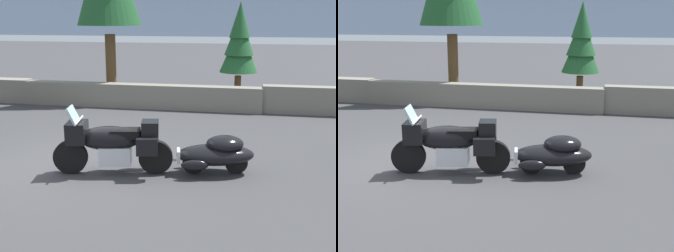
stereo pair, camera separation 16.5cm
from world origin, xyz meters
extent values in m
plane|color=#38383A|center=(0.00, 0.00, 0.00)|extent=(80.00, 80.00, 0.00)
cube|color=slate|center=(0.00, 5.70, 0.39)|extent=(8.00, 0.49, 0.79)
cylinder|color=black|center=(0.22, -0.44, 0.33)|extent=(0.67, 0.26, 0.66)
cylinder|color=black|center=(1.84, -0.13, 0.33)|extent=(0.67, 0.26, 0.66)
cube|color=silver|center=(1.08, -0.27, 0.38)|extent=(0.67, 0.54, 0.36)
ellipsoid|color=black|center=(0.98, -0.29, 0.71)|extent=(1.26, 0.66, 0.48)
cube|color=black|center=(0.37, -0.41, 0.83)|extent=(0.45, 0.58, 0.40)
cube|color=#9EB7C6|center=(0.32, -0.42, 1.16)|extent=(0.27, 0.47, 0.34)
cube|color=black|center=(1.28, -0.24, 0.81)|extent=(0.62, 0.46, 0.16)
cube|color=black|center=(1.74, -0.15, 0.91)|extent=(0.39, 0.45, 0.28)
cube|color=black|center=(1.75, -0.45, 0.63)|extent=(0.42, 0.23, 0.32)
cube|color=black|center=(1.64, 0.14, 0.63)|extent=(0.42, 0.23, 0.32)
cylinder|color=silver|center=(0.42, -0.40, 1.06)|extent=(0.17, 0.70, 0.04)
cylinder|color=silver|center=(0.27, -0.43, 0.58)|extent=(0.26, 0.12, 0.54)
cylinder|color=black|center=(2.57, 0.01, 0.22)|extent=(0.45, 0.18, 0.44)
cylinder|color=black|center=(3.38, 0.16, 0.22)|extent=(0.45, 0.18, 0.44)
ellipsoid|color=black|center=(2.97, 0.09, 0.38)|extent=(1.60, 0.95, 0.40)
ellipsoid|color=black|center=(3.15, 0.12, 0.60)|extent=(0.81, 0.68, 0.32)
cube|color=silver|center=(2.28, -0.05, 0.36)|extent=(0.12, 0.33, 0.24)
ellipsoid|color=black|center=(2.63, -0.31, 0.28)|extent=(0.54, 0.23, 0.20)
ellipsoid|color=black|center=(2.51, 0.32, 0.28)|extent=(0.54, 0.23, 0.20)
cylinder|color=silver|center=(1.89, -0.12, 0.27)|extent=(0.70, 0.18, 0.05)
cylinder|color=brown|center=(-1.36, 6.86, 1.18)|extent=(0.37, 0.37, 2.35)
cylinder|color=brown|center=(3.18, 6.83, 0.50)|extent=(0.23, 0.23, 1.00)
cone|color=#1E5128|center=(3.18, 6.83, 1.91)|extent=(1.27, 1.27, 1.57)
cone|color=#1E5128|center=(3.18, 6.83, 2.39)|extent=(0.99, 0.99, 1.38)
cone|color=#1E5128|center=(3.18, 6.83, 2.86)|extent=(0.70, 0.70, 1.18)
camera|label=1|loc=(3.54, -7.65, 2.98)|focal=44.88mm
camera|label=2|loc=(3.70, -7.61, 2.98)|focal=44.88mm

